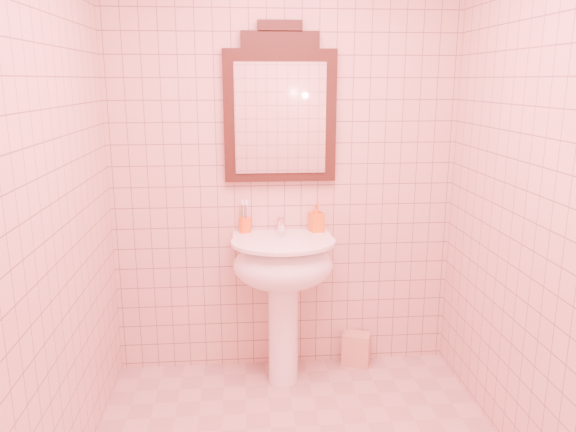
{
  "coord_description": "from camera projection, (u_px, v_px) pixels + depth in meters",
  "views": [
    {
      "loc": [
        -0.25,
        -2.11,
        1.73
      ],
      "look_at": [
        -0.03,
        0.55,
        1.08
      ],
      "focal_mm": 35.0,
      "sensor_mm": 36.0,
      "label": 1
    }
  ],
  "objects": [
    {
      "name": "back_wall",
      "position": [
        285.0,
        165.0,
        3.24
      ],
      "size": [
        2.0,
        0.02,
        2.5
      ],
      "primitive_type": "cube",
      "color": "#D8A996",
      "rests_on": "floor"
    },
    {
      "name": "pedestal_sink",
      "position": [
        283.0,
        274.0,
        3.15
      ],
      "size": [
        0.58,
        0.58,
        0.86
      ],
      "color": "white",
      "rests_on": "floor"
    },
    {
      "name": "faucet",
      "position": [
        281.0,
        224.0,
        3.23
      ],
      "size": [
        0.04,
        0.16,
        0.11
      ],
      "color": "white",
      "rests_on": "pedestal_sink"
    },
    {
      "name": "mirror",
      "position": [
        280.0,
        109.0,
        3.14
      ],
      "size": [
        0.63,
        0.06,
        0.88
      ],
      "color": "black",
      "rests_on": "back_wall"
    },
    {
      "name": "toothbrush_cup",
      "position": [
        245.0,
        224.0,
        3.25
      ],
      "size": [
        0.07,
        0.07,
        0.17
      ],
      "rotation": [
        0.0,
        0.0,
        0.16
      ],
      "color": "#E95813",
      "rests_on": "pedestal_sink"
    },
    {
      "name": "soap_dispenser",
      "position": [
        316.0,
        218.0,
        3.26
      ],
      "size": [
        0.09,
        0.1,
        0.17
      ],
      "primitive_type": "imported",
      "rotation": [
        0.0,
        0.0,
        0.29
      ],
      "color": "orange",
      "rests_on": "pedestal_sink"
    },
    {
      "name": "towel",
      "position": [
        356.0,
        349.0,
        3.48
      ],
      "size": [
        0.19,
        0.16,
        0.2
      ],
      "primitive_type": "cube",
      "rotation": [
        0.0,
        0.0,
        -0.35
      ],
      "color": "tan",
      "rests_on": "floor"
    }
  ]
}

